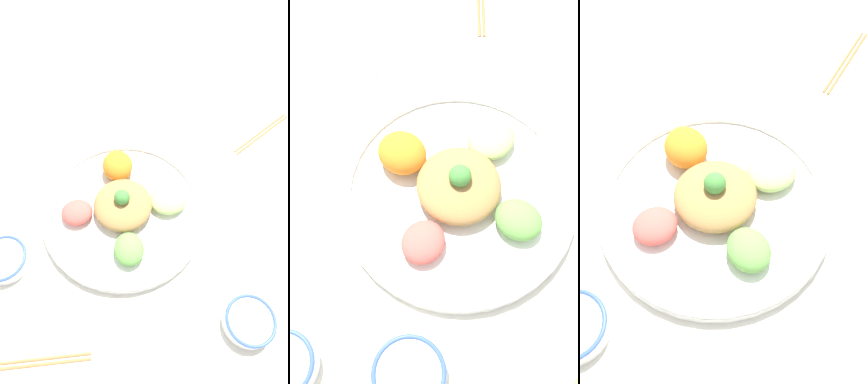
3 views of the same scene
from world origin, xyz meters
The scene contains 7 objects.
ground_plane centered at (0.00, 0.00, 0.00)m, with size 2.40×2.40×0.00m, color silver.
salad_platter centered at (0.04, 0.03, 0.02)m, with size 0.41×0.41×0.10m.
rice_bowl_blue centered at (0.23, 0.26, 0.02)m, with size 0.11×0.11×0.03m.
sauce_bowl_dark centered at (-0.32, 0.16, 0.02)m, with size 0.11×0.11×0.04m.
chopsticks_pair_near centered at (0.05, 0.41, 0.00)m, with size 0.20×0.13×0.01m.
chopsticks_pair_far centered at (-0.22, -0.37, 0.00)m, with size 0.11×0.21×0.01m.
serving_spoon_extra centered at (0.06, -0.28, 0.00)m, with size 0.10×0.09×0.01m.
Camera 1 is at (-0.16, 0.33, 0.74)m, focal length 30.00 mm.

